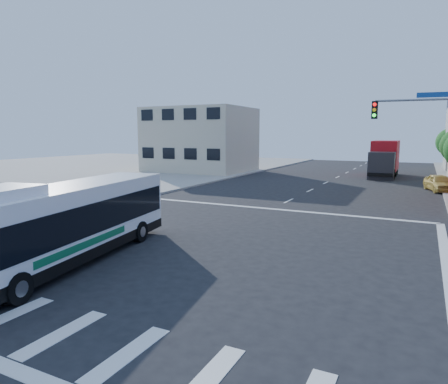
% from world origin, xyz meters
% --- Properties ---
extents(ground, '(120.00, 120.00, 0.00)m').
position_xyz_m(ground, '(0.00, 0.00, 0.00)').
color(ground, black).
rests_on(ground, ground).
extents(sidewalk_nw, '(50.00, 50.00, 0.15)m').
position_xyz_m(sidewalk_nw, '(-35.00, 35.00, 0.07)').
color(sidewalk_nw, '#99978E').
rests_on(sidewalk_nw, ground).
extents(building_west, '(12.06, 10.06, 8.00)m').
position_xyz_m(building_west, '(-17.02, 29.98, 4.01)').
color(building_west, beige).
rests_on(building_west, ground).
extents(signal_mast_ne, '(7.91, 1.13, 8.07)m').
position_xyz_m(signal_mast_ne, '(9.08, 10.62, 4.98)').
color(signal_mast_ne, gray).
rests_on(signal_mast_ne, ground).
extents(transit_bus, '(4.01, 11.01, 3.19)m').
position_xyz_m(transit_bus, '(-3.03, -4.14, 1.56)').
color(transit_bus, black).
rests_on(transit_bus, ground).
extents(box_truck, '(2.70, 8.90, 4.00)m').
position_xyz_m(box_truck, '(4.52, 33.81, 1.94)').
color(box_truck, '#26252B').
rests_on(box_truck, ground).
extents(parked_car, '(2.75, 4.47, 1.42)m').
position_xyz_m(parked_car, '(9.79, 23.35, 0.71)').
color(parked_car, '#DBBC51').
rests_on(parked_car, ground).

